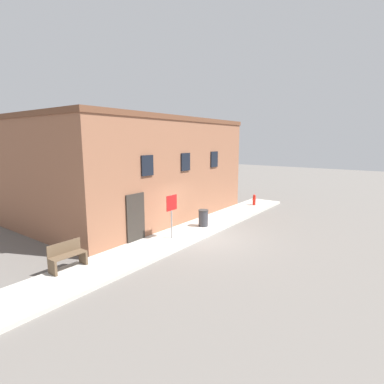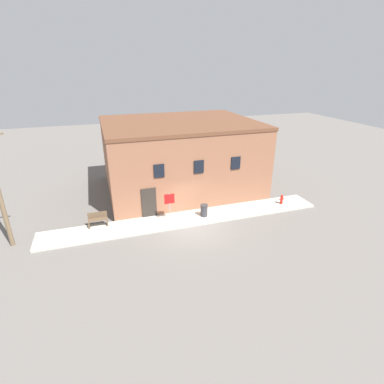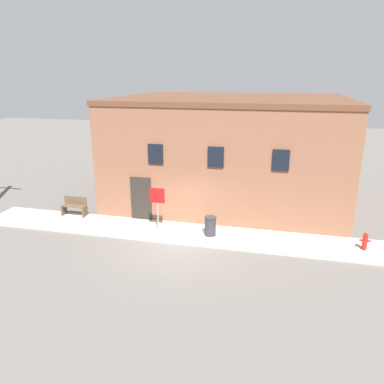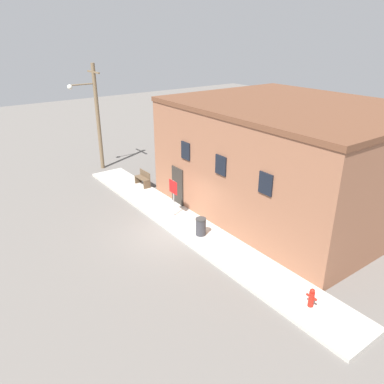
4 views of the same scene
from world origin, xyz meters
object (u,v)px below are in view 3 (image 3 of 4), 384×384
Objects in this scene: stop_sign at (157,201)px; bench at (74,207)px; fire_hydrant at (365,241)px; trash_bin at (210,226)px.

stop_sign is 4.71m from bench.
bench is at bearing 176.61° from fire_hydrant.
fire_hydrant is 8.60m from stop_sign.
fire_hydrant is 0.86× the size of trash_bin.
bench is 6.98m from trash_bin.
fire_hydrant is 0.37× the size of stop_sign.
stop_sign is at bearing 179.95° from fire_hydrant.
bench is (-4.55, 0.77, -0.92)m from stop_sign.
bench is 1.42× the size of trash_bin.
bench reaches higher than trash_bin.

